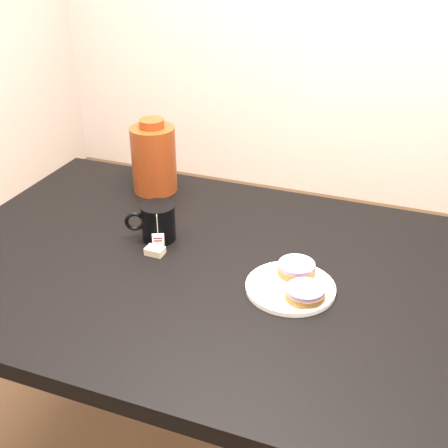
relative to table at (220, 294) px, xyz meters
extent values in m
cube|color=black|center=(0.00, 0.00, 0.06)|extent=(1.40, 0.90, 0.04)
cylinder|color=black|center=(-0.64, 0.39, -0.31)|extent=(0.06, 0.06, 0.71)
cylinder|color=white|center=(0.18, -0.03, 0.09)|extent=(0.20, 0.20, 0.01)
torus|color=white|center=(0.18, -0.03, 0.09)|extent=(0.20, 0.20, 0.01)
cylinder|color=brown|center=(0.18, 0.02, 0.10)|extent=(0.10, 0.10, 0.02)
cylinder|color=#927CA7|center=(0.18, 0.02, 0.12)|extent=(0.09, 0.09, 0.01)
cylinder|color=brown|center=(0.22, -0.07, 0.10)|extent=(0.10, 0.10, 0.02)
cylinder|color=#927CA7|center=(0.22, -0.07, 0.12)|extent=(0.10, 0.10, 0.01)
cylinder|color=black|center=(-0.19, 0.06, 0.13)|extent=(0.11, 0.11, 0.10)
cylinder|color=black|center=(-0.19, 0.06, 0.17)|extent=(0.07, 0.07, 0.00)
torus|color=black|center=(-0.25, 0.04, 0.14)|extent=(0.05, 0.03, 0.05)
cylinder|color=beige|center=(-0.17, 0.02, 0.15)|extent=(0.00, 0.00, 0.05)
cube|color=white|center=(-0.17, 0.02, 0.11)|extent=(0.03, 0.01, 0.03)
cube|color=#C6B793|center=(-0.17, -0.01, 0.09)|extent=(0.05, 0.03, 0.02)
cylinder|color=#591E0B|center=(-0.33, 0.32, 0.18)|extent=(0.14, 0.14, 0.20)
cylinder|color=#591E0B|center=(-0.33, 0.32, 0.29)|extent=(0.07, 0.07, 0.02)
camera|label=1|loc=(0.40, -1.04, 0.82)|focal=45.00mm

